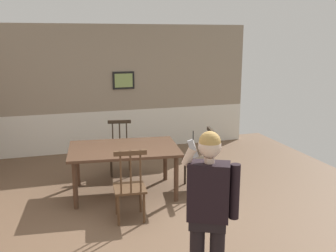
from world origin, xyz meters
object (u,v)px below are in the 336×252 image
object	(u,v)px
person_figure	(209,206)
chair_by_doorway	(200,160)
dining_table	(124,152)
chair_near_window	(120,148)
chair_at_table_head	(130,187)

from	to	relation	value
person_figure	chair_by_doorway	bearing A→B (deg)	-83.63
person_figure	dining_table	bearing A→B (deg)	-57.07
dining_table	person_figure	size ratio (longest dim) A/B	1.11
chair_near_window	chair_at_table_head	world-z (taller)	chair_at_table_head
chair_by_doorway	dining_table	bearing A→B (deg)	93.21
chair_near_window	chair_by_doorway	distance (m)	1.53
dining_table	chair_near_window	size ratio (longest dim) A/B	1.89
chair_near_window	person_figure	xyz separation A→B (m)	(0.18, -3.54, 0.43)
chair_by_doorway	person_figure	bearing A→B (deg)	169.41
chair_by_doorway	person_figure	distance (m)	2.68
dining_table	person_figure	bearing A→B (deg)	-83.82
chair_near_window	chair_by_doorway	bearing A→B (deg)	144.80
chair_by_doorway	chair_at_table_head	bearing A→B (deg)	130.92
dining_table	chair_at_table_head	size ratio (longest dim) A/B	1.75
dining_table	chair_by_doorway	size ratio (longest dim) A/B	1.83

